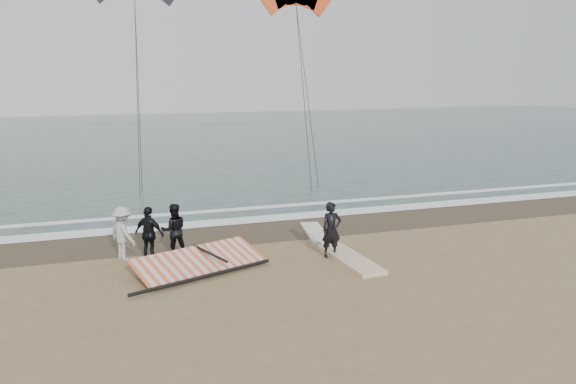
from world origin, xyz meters
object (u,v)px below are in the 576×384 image
object	(u,v)px
man_main	(331,230)
board_white	(350,259)
board_cream	(315,232)
sail_rig	(196,262)

from	to	relation	value
man_main	board_white	xyz separation A→B (m)	(0.38, -0.50, -0.75)
man_main	board_cream	distance (m)	2.45
man_main	board_cream	bearing A→B (deg)	77.01
man_main	board_cream	xyz separation A→B (m)	(0.39, 2.30, -0.75)
man_main	board_white	size ratio (longest dim) A/B	0.58
man_main	sail_rig	distance (m)	3.90
board_white	man_main	bearing A→B (deg)	122.98
board_cream	sail_rig	bearing A→B (deg)	-144.30
man_main	board_white	distance (m)	0.98
board_white	board_cream	xyz separation A→B (m)	(0.01, 2.80, -0.01)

